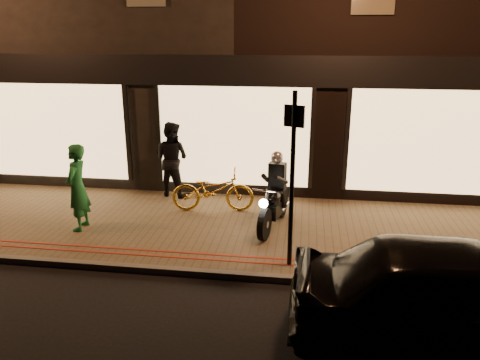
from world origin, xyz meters
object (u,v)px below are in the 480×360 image
(motorcycle, at_px, (274,199))
(person_green, at_px, (77,188))
(sign_post, at_px, (292,172))
(parked_car, at_px, (470,300))
(bicycle_gold, at_px, (213,190))

(motorcycle, relative_size, person_green, 1.08)
(sign_post, height_order, parked_car, sign_post)
(motorcycle, bearing_deg, person_green, -158.72)
(person_green, relative_size, parked_car, 0.39)
(bicycle_gold, height_order, person_green, person_green)
(bicycle_gold, height_order, parked_car, parked_car)
(bicycle_gold, bearing_deg, parked_car, -142.72)
(bicycle_gold, bearing_deg, sign_post, -149.54)
(motorcycle, height_order, person_green, person_green)
(parked_car, bearing_deg, sign_post, 51.29)
(parked_car, bearing_deg, bicycle_gold, 44.46)
(bicycle_gold, distance_m, parked_car, 5.95)
(motorcycle, xyz_separation_m, bicycle_gold, (-1.44, 0.73, -0.13))
(person_green, bearing_deg, bicycle_gold, 116.03)
(bicycle_gold, bearing_deg, motorcycle, -124.05)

